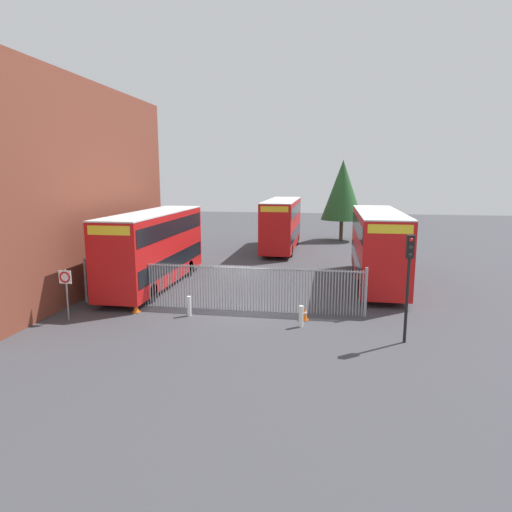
{
  "coord_description": "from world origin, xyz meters",
  "views": [
    {
      "loc": [
        4.13,
        -20.71,
        6.55
      ],
      "look_at": [
        0.0,
        4.0,
        2.0
      ],
      "focal_mm": 31.38,
      "sensor_mm": 36.0,
      "label": 1
    }
  ],
  "objects_px": {
    "double_decker_bus_behind_fence_right": "(282,223)",
    "bollard_near_left": "(189,306)",
    "double_decker_bus_behind_fence_left": "(378,245)",
    "speed_limit_sign_post": "(66,283)",
    "traffic_light_kerbside": "(409,269)",
    "bollard_center_front": "(301,316)",
    "traffic_cone_mid_forecourt": "(136,307)",
    "double_decker_bus_near_gate": "(154,246)",
    "traffic_cone_by_gate": "(305,314)"
  },
  "relations": [
    {
      "from": "double_decker_bus_near_gate",
      "to": "double_decker_bus_behind_fence_right",
      "type": "xyz_separation_m",
      "value": [
        6.0,
        14.33,
        0.0
      ]
    },
    {
      "from": "double_decker_bus_behind_fence_left",
      "to": "speed_limit_sign_post",
      "type": "height_order",
      "value": "double_decker_bus_behind_fence_left"
    },
    {
      "from": "double_decker_bus_behind_fence_left",
      "to": "speed_limit_sign_post",
      "type": "relative_size",
      "value": 4.5
    },
    {
      "from": "double_decker_bus_behind_fence_left",
      "to": "double_decker_bus_behind_fence_right",
      "type": "xyz_separation_m",
      "value": [
        -7.05,
        11.61,
        0.0
      ]
    },
    {
      "from": "traffic_cone_by_gate",
      "to": "traffic_light_kerbside",
      "type": "xyz_separation_m",
      "value": [
        4.08,
        -2.14,
        2.7
      ]
    },
    {
      "from": "double_decker_bus_behind_fence_right",
      "to": "traffic_light_kerbside",
      "type": "xyz_separation_m",
      "value": [
        7.25,
        -21.43,
        0.56
      ]
    },
    {
      "from": "double_decker_bus_behind_fence_left",
      "to": "bollard_center_front",
      "type": "bearing_deg",
      "value": -114.8
    },
    {
      "from": "bollard_near_left",
      "to": "speed_limit_sign_post",
      "type": "relative_size",
      "value": 0.4
    },
    {
      "from": "double_decker_bus_behind_fence_left",
      "to": "traffic_cone_by_gate",
      "type": "xyz_separation_m",
      "value": [
        -3.88,
        -7.68,
        -2.13
      ]
    },
    {
      "from": "traffic_cone_by_gate",
      "to": "traffic_cone_mid_forecourt",
      "type": "relative_size",
      "value": 1.0
    },
    {
      "from": "bollard_center_front",
      "to": "traffic_cone_mid_forecourt",
      "type": "bearing_deg",
      "value": 174.45
    },
    {
      "from": "traffic_light_kerbside",
      "to": "double_decker_bus_behind_fence_right",
      "type": "bearing_deg",
      "value": 108.68
    },
    {
      "from": "traffic_light_kerbside",
      "to": "traffic_cone_by_gate",
      "type": "bearing_deg",
      "value": 152.29
    },
    {
      "from": "bollard_center_front",
      "to": "traffic_cone_by_gate",
      "type": "height_order",
      "value": "bollard_center_front"
    },
    {
      "from": "double_decker_bus_behind_fence_right",
      "to": "traffic_cone_by_gate",
      "type": "height_order",
      "value": "double_decker_bus_behind_fence_right"
    },
    {
      "from": "bollard_center_front",
      "to": "traffic_cone_mid_forecourt",
      "type": "height_order",
      "value": "bollard_center_front"
    },
    {
      "from": "speed_limit_sign_post",
      "to": "double_decker_bus_behind_fence_left",
      "type": "bearing_deg",
      "value": 33.48
    },
    {
      "from": "double_decker_bus_near_gate",
      "to": "bollard_near_left",
      "type": "relative_size",
      "value": 11.38
    },
    {
      "from": "traffic_cone_by_gate",
      "to": "speed_limit_sign_post",
      "type": "xyz_separation_m",
      "value": [
        -10.6,
        -1.91,
        1.49
      ]
    },
    {
      "from": "bollard_near_left",
      "to": "traffic_cone_by_gate",
      "type": "distance_m",
      "value": 5.42
    },
    {
      "from": "bollard_center_front",
      "to": "traffic_cone_mid_forecourt",
      "type": "relative_size",
      "value": 1.61
    },
    {
      "from": "bollard_near_left",
      "to": "double_decker_bus_behind_fence_left",
      "type": "bearing_deg",
      "value": 40.53
    },
    {
      "from": "double_decker_bus_near_gate",
      "to": "double_decker_bus_behind_fence_left",
      "type": "bearing_deg",
      "value": 11.77
    },
    {
      "from": "double_decker_bus_near_gate",
      "to": "traffic_cone_by_gate",
      "type": "bearing_deg",
      "value": -28.41
    },
    {
      "from": "bollard_center_front",
      "to": "traffic_light_kerbside",
      "type": "xyz_separation_m",
      "value": [
        4.18,
        -1.19,
        2.51
      ]
    },
    {
      "from": "double_decker_bus_behind_fence_right",
      "to": "bollard_near_left",
      "type": "distance_m",
      "value": 19.78
    },
    {
      "from": "traffic_cone_mid_forecourt",
      "to": "traffic_light_kerbside",
      "type": "xyz_separation_m",
      "value": [
        12.19,
        -1.97,
        2.7
      ]
    },
    {
      "from": "bollard_near_left",
      "to": "speed_limit_sign_post",
      "type": "height_order",
      "value": "speed_limit_sign_post"
    },
    {
      "from": "double_decker_bus_behind_fence_right",
      "to": "traffic_cone_by_gate",
      "type": "bearing_deg",
      "value": -80.67
    },
    {
      "from": "bollard_center_front",
      "to": "traffic_light_kerbside",
      "type": "distance_m",
      "value": 5.02
    },
    {
      "from": "bollard_near_left",
      "to": "bollard_center_front",
      "type": "bearing_deg",
      "value": -7.36
    },
    {
      "from": "double_decker_bus_behind_fence_left",
      "to": "traffic_light_kerbside",
      "type": "relative_size",
      "value": 2.51
    },
    {
      "from": "traffic_cone_mid_forecourt",
      "to": "double_decker_bus_near_gate",
      "type": "bearing_deg",
      "value": 101.61
    },
    {
      "from": "double_decker_bus_behind_fence_left",
      "to": "bollard_near_left",
      "type": "height_order",
      "value": "double_decker_bus_behind_fence_left"
    },
    {
      "from": "traffic_light_kerbside",
      "to": "bollard_center_front",
      "type": "bearing_deg",
      "value": 164.13
    },
    {
      "from": "bollard_near_left",
      "to": "double_decker_bus_near_gate",
      "type": "bearing_deg",
      "value": 125.73
    },
    {
      "from": "bollard_near_left",
      "to": "bollard_center_front",
      "type": "height_order",
      "value": "same"
    },
    {
      "from": "double_decker_bus_near_gate",
      "to": "bollard_center_front",
      "type": "distance_m",
      "value": 10.99
    },
    {
      "from": "bollard_near_left",
      "to": "bollard_center_front",
      "type": "distance_m",
      "value": 5.35
    },
    {
      "from": "double_decker_bus_behind_fence_left",
      "to": "bollard_center_front",
      "type": "height_order",
      "value": "double_decker_bus_behind_fence_left"
    },
    {
      "from": "double_decker_bus_behind_fence_right",
      "to": "bollard_center_front",
      "type": "relative_size",
      "value": 11.38
    },
    {
      "from": "bollard_near_left",
      "to": "traffic_cone_mid_forecourt",
      "type": "relative_size",
      "value": 1.61
    },
    {
      "from": "double_decker_bus_behind_fence_right",
      "to": "traffic_light_kerbside",
      "type": "relative_size",
      "value": 2.51
    },
    {
      "from": "bollard_near_left",
      "to": "traffic_cone_mid_forecourt",
      "type": "bearing_deg",
      "value": 178.02
    },
    {
      "from": "traffic_cone_by_gate",
      "to": "bollard_near_left",
      "type": "bearing_deg",
      "value": -177.17
    },
    {
      "from": "double_decker_bus_near_gate",
      "to": "bollard_center_front",
      "type": "xyz_separation_m",
      "value": [
        9.06,
        -5.91,
        -1.95
      ]
    },
    {
      "from": "double_decker_bus_behind_fence_left",
      "to": "traffic_cone_mid_forecourt",
      "type": "distance_m",
      "value": 14.49
    },
    {
      "from": "double_decker_bus_behind_fence_left",
      "to": "double_decker_bus_behind_fence_right",
      "type": "height_order",
      "value": "same"
    },
    {
      "from": "double_decker_bus_behind_fence_left",
      "to": "double_decker_bus_behind_fence_right",
      "type": "relative_size",
      "value": 1.0
    },
    {
      "from": "traffic_cone_by_gate",
      "to": "traffic_light_kerbside",
      "type": "bearing_deg",
      "value": -27.71
    }
  ]
}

